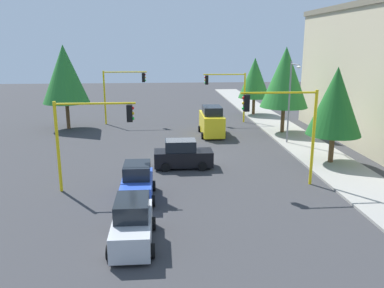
# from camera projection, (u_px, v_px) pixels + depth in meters

# --- Properties ---
(ground_plane) EXTENTS (120.00, 120.00, 0.00)m
(ground_plane) POSITION_uv_depth(u_px,v_px,m) (183.00, 159.00, 29.67)
(ground_plane) COLOR #353538
(sidewalk_kerb) EXTENTS (80.00, 4.00, 0.15)m
(sidewalk_kerb) POSITION_uv_depth(u_px,v_px,m) (297.00, 140.00, 35.29)
(sidewalk_kerb) COLOR gray
(sidewalk_kerb) RESTS_ON ground
(lane_arrow_near) EXTENTS (2.40, 1.10, 1.10)m
(lane_arrow_near) POSITION_uv_depth(u_px,v_px,m) (132.00, 231.00, 18.32)
(lane_arrow_near) COLOR silver
(lane_arrow_near) RESTS_ON ground
(traffic_signal_near_right) EXTENTS (0.36, 4.59, 5.30)m
(traffic_signal_near_right) POSITION_uv_depth(u_px,v_px,m) (90.00, 128.00, 22.52)
(traffic_signal_near_right) COLOR yellow
(traffic_signal_near_right) RESTS_ON ground
(traffic_signal_near_left) EXTENTS (0.36, 4.59, 5.81)m
(traffic_signal_near_left) POSITION_uv_depth(u_px,v_px,m) (285.00, 119.00, 23.30)
(traffic_signal_near_left) COLOR yellow
(traffic_signal_near_left) RESTS_ON ground
(traffic_signal_far_right) EXTENTS (0.36, 4.59, 5.67)m
(traffic_signal_far_right) POSITION_uv_depth(u_px,v_px,m) (121.00, 87.00, 41.78)
(traffic_signal_far_right) COLOR yellow
(traffic_signal_far_right) RESTS_ON ground
(traffic_signal_far_left) EXTENTS (0.36, 4.59, 5.36)m
(traffic_signal_far_left) POSITION_uv_depth(u_px,v_px,m) (228.00, 88.00, 42.69)
(traffic_signal_far_left) COLOR yellow
(traffic_signal_far_left) RESTS_ON ground
(street_lamp_curbside) EXTENTS (2.15, 0.28, 7.00)m
(street_lamp_curbside) POSITION_uv_depth(u_px,v_px,m) (291.00, 94.00, 32.79)
(street_lamp_curbside) COLOR slate
(street_lamp_curbside) RESTS_ON ground
(tree_roadside_near) EXTENTS (3.79, 3.79, 6.91)m
(tree_roadside_near) POSITION_uv_depth(u_px,v_px,m) (336.00, 101.00, 27.43)
(tree_roadside_near) COLOR brown
(tree_roadside_near) RESTS_ON ground
(tree_roadside_far) EXTENTS (3.75, 3.75, 6.83)m
(tree_roadside_far) POSITION_uv_depth(u_px,v_px,m) (255.00, 78.00, 46.69)
(tree_roadside_far) COLOR brown
(tree_roadside_far) RESTS_ON ground
(tree_roadside_mid) EXTENTS (4.46, 4.46, 8.17)m
(tree_roadside_mid) POSITION_uv_depth(u_px,v_px,m) (285.00, 77.00, 36.84)
(tree_roadside_mid) COLOR brown
(tree_roadside_mid) RESTS_ON ground
(tree_opposite_side) EXTENTS (4.56, 4.56, 8.35)m
(tree_opposite_side) POSITION_uv_depth(u_px,v_px,m) (65.00, 74.00, 39.08)
(tree_opposite_side) COLOR brown
(tree_opposite_side) RESTS_ON ground
(delivery_van_yellow) EXTENTS (4.80, 2.22, 2.77)m
(delivery_van_yellow) POSITION_uv_depth(u_px,v_px,m) (212.00, 122.00, 37.23)
(delivery_van_yellow) COLOR yellow
(delivery_van_yellow) RESTS_ON ground
(car_black) EXTENTS (1.98, 4.03, 1.98)m
(car_black) POSITION_uv_depth(u_px,v_px,m) (183.00, 155.00, 27.51)
(car_black) COLOR black
(car_black) RESTS_ON ground
(car_silver) EXTENTS (4.05, 1.94, 1.98)m
(car_silver) POSITION_uv_depth(u_px,v_px,m) (132.00, 224.00, 17.03)
(car_silver) COLOR #B2B5BA
(car_silver) RESTS_ON ground
(car_blue) EXTENTS (3.75, 1.96, 1.98)m
(car_blue) POSITION_uv_depth(u_px,v_px,m) (137.00, 183.00, 22.00)
(car_blue) COLOR blue
(car_blue) RESTS_ON ground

